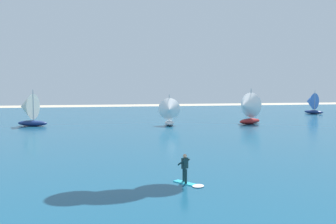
% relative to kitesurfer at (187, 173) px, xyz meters
% --- Properties ---
extents(ocean, '(160.00, 90.00, 0.10)m').
position_rel_kitesurfer_xyz_m(ocean, '(-0.92, 33.50, -0.65)').
color(ocean, navy).
rests_on(ocean, ground).
extents(kitesurfer, '(1.61, 1.91, 1.67)m').
position_rel_kitesurfer_xyz_m(kitesurfer, '(0.00, 0.00, 0.00)').
color(kitesurfer, '#26B2CC').
rests_on(kitesurfer, ocean).
extents(sailboat_far_right, '(3.35, 3.87, 4.39)m').
position_rel_kitesurfer_xyz_m(sailboat_far_right, '(4.75, 28.53, 1.41)').
color(sailboat_far_right, silver).
rests_on(sailboat_far_right, ocean).
extents(sailboat_far_left, '(3.08, 3.53, 3.99)m').
position_rel_kitesurfer_xyz_m(sailboat_far_left, '(27.61, 51.45, 1.23)').
color(sailboat_far_left, maroon).
rests_on(sailboat_far_left, ocean).
extents(sailboat_heeled_over, '(4.70, 4.18, 5.24)m').
position_rel_kitesurfer_xyz_m(sailboat_heeled_over, '(16.41, 28.19, 1.80)').
color(sailboat_heeled_over, maroon).
rests_on(sailboat_heeled_over, ocean).
extents(sailboat_near_shore, '(3.82, 4.27, 4.79)m').
position_rel_kitesurfer_xyz_m(sailboat_near_shore, '(38.13, 44.72, 1.59)').
color(sailboat_near_shore, navy).
rests_on(sailboat_near_shore, ocean).
extents(sailboat_center_horizon, '(4.55, 4.02, 5.11)m').
position_rel_kitesurfer_xyz_m(sailboat_center_horizon, '(-14.80, 32.06, 1.74)').
color(sailboat_center_horizon, navy).
rests_on(sailboat_center_horizon, ocean).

